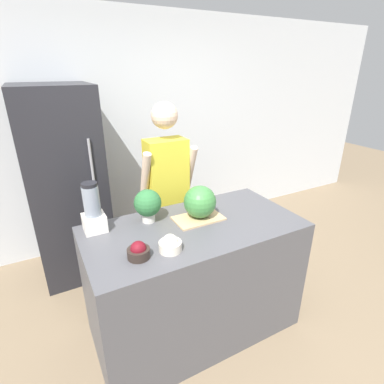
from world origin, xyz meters
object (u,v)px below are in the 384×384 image
at_px(person, 167,194).
at_px(bowl_cream, 170,244).
at_px(watermelon, 200,202).
at_px(bowl_cherries, 139,251).
at_px(potted_plant, 148,204).
at_px(blender, 93,211).
at_px(refrigerator, 66,186).

height_order(person, bowl_cream, person).
distance_m(watermelon, bowl_cherries, 0.64).
xyz_separation_m(person, potted_plant, (-0.35, -0.47, 0.18)).
height_order(bowl_cherries, blender, blender).
xyz_separation_m(bowl_cherries, potted_plant, (0.21, 0.40, 0.10)).
relative_size(person, bowl_cherries, 12.69).
relative_size(person, watermelon, 7.20).
bearing_deg(potted_plant, bowl_cream, -92.25).
bearing_deg(bowl_cream, refrigerator, 105.79).
xyz_separation_m(blender, potted_plant, (0.38, -0.05, -0.01)).
relative_size(person, blender, 4.91).
bearing_deg(watermelon, refrigerator, 123.31).
distance_m(bowl_cherries, blender, 0.49).
bearing_deg(bowl_cherries, potted_plant, 62.08).
relative_size(bowl_cherries, blender, 0.39).
bearing_deg(bowl_cream, potted_plant, 87.75).
xyz_separation_m(watermelon, bowl_cream, (-0.38, -0.29, -0.09)).
bearing_deg(bowl_cherries, refrigerator, 98.79).
bearing_deg(watermelon, bowl_cherries, -154.90).
relative_size(bowl_cream, potted_plant, 0.57).
bearing_deg(watermelon, blender, 165.88).
xyz_separation_m(refrigerator, blender, (0.07, -1.04, 0.16)).
relative_size(person, potted_plant, 7.01).
bearing_deg(person, bowl_cherries, -123.12).
bearing_deg(refrigerator, watermelon, -56.69).
bearing_deg(bowl_cream, blender, 127.15).
height_order(watermelon, blender, blender).
bearing_deg(bowl_cherries, person, 56.88).
bearing_deg(blender, potted_plant, -7.45).
distance_m(refrigerator, person, 1.01).
height_order(bowl_cherries, bowl_cream, bowl_cream).
relative_size(blender, potted_plant, 1.43).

